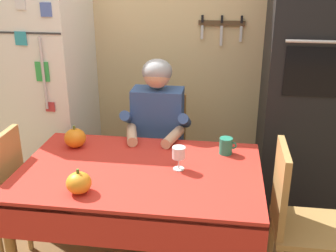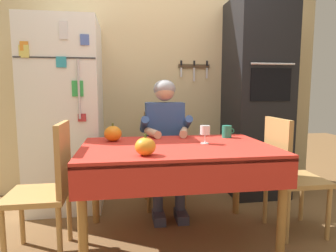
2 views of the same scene
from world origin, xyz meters
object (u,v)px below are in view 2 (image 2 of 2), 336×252
seated_person (166,134)px  coffee_mug (227,132)px  wine_glass (205,131)px  pumpkin_medium (113,134)px  dining_table (177,157)px  wall_oven (256,99)px  pumpkin_large (145,146)px  chair_left_side (49,183)px  refrigerator (66,115)px  chair_right_side (288,170)px  chair_behind_person (163,153)px

seated_person → coffee_mug: (0.49, -0.30, 0.05)m
wine_glass → pumpkin_medium: (-0.70, 0.22, -0.04)m
dining_table → wine_glass: (0.22, 0.05, 0.18)m
wall_oven → pumpkin_large: wall_oven is taller
chair_left_side → pumpkin_medium: size_ratio=6.40×
refrigerator → dining_table: refrigerator is taller
dining_table → pumpkin_large: 0.41m
wall_oven → seated_person: size_ratio=1.69×
wall_oven → chair_left_side: size_ratio=2.26×
wall_oven → chair_right_side: size_ratio=2.26×
chair_left_side → dining_table: bearing=2.6°
refrigerator → chair_behind_person: 1.03m
seated_person → chair_right_side: size_ratio=1.34×
coffee_mug → seated_person: bearing=148.2°
refrigerator → coffee_mug: bearing=-22.0°
seated_person → chair_right_side: 1.10m
dining_table → coffee_mug: coffee_mug is taller
coffee_mug → wine_glass: wine_glass is taller
dining_table → pumpkin_large: (-0.25, -0.28, 0.14)m
coffee_mug → pumpkin_medium: 0.97m
wall_oven → chair_left_side: 2.24m
chair_behind_person → chair_left_side: 1.23m
coffee_mug → wine_glass: (-0.27, -0.25, 0.05)m
chair_left_side → wine_glass: chair_left_side is taller
coffee_mug → pumpkin_large: pumpkin_large is taller
refrigerator → seated_person: (0.95, -0.28, -0.16)m
wall_oven → coffee_mug: size_ratio=19.22×
chair_behind_person → wall_oven: bearing=7.1°
chair_behind_person → chair_left_side: (-0.90, -0.83, 0.00)m
chair_right_side → chair_behind_person: bearing=138.9°
chair_behind_person → seated_person: seated_person is taller
chair_behind_person → refrigerator: bearing=174.6°
wall_oven → wine_glass: 1.22m
dining_table → chair_behind_person: chair_behind_person is taller
dining_table → chair_left_side: size_ratio=1.51×
refrigerator → seated_person: size_ratio=1.45×
refrigerator → pumpkin_large: 1.36m
refrigerator → pumpkin_large: bearing=-59.2°
refrigerator → coffee_mug: (1.44, -0.58, -0.11)m
chair_behind_person → pumpkin_large: chair_behind_person is taller
chair_left_side → pumpkin_medium: chair_left_side is taller
dining_table → chair_left_side: 0.91m
coffee_mug → wall_oven: bearing=48.1°
dining_table → refrigerator: bearing=137.1°
chair_right_side → pumpkin_large: 1.23m
chair_right_side → wine_glass: chair_right_side is taller
chair_behind_person → coffee_mug: size_ratio=8.51×
chair_right_side → chair_left_side: same height
dining_table → chair_behind_person: 0.81m
wall_oven → dining_table: wall_oven is taller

